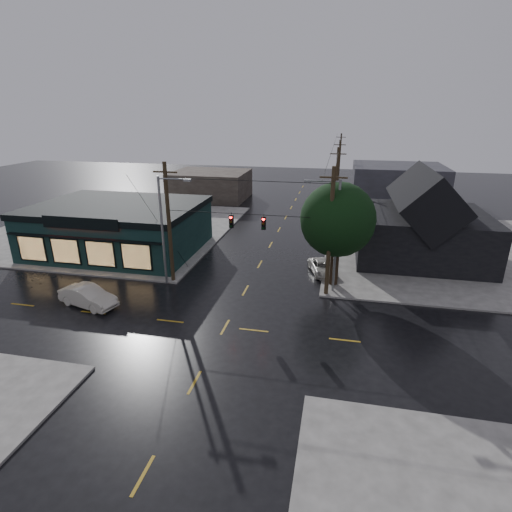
% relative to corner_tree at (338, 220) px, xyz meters
% --- Properties ---
extents(ground_plane, '(160.00, 160.00, 0.00)m').
position_rel_corner_tree_xyz_m(ground_plane, '(-7.00, -8.54, -5.68)').
color(ground_plane, black).
extents(sidewalk_nw, '(28.00, 28.00, 0.15)m').
position_rel_corner_tree_xyz_m(sidewalk_nw, '(-27.00, 11.46, -5.61)').
color(sidewalk_nw, '#5F5D59').
rests_on(sidewalk_nw, ground).
extents(sidewalk_ne, '(28.00, 28.00, 0.15)m').
position_rel_corner_tree_xyz_m(sidewalk_ne, '(13.00, 11.46, -5.61)').
color(sidewalk_ne, '#5F5D59').
rests_on(sidewalk_ne, ground).
extents(pizza_shop, '(16.30, 12.34, 4.90)m').
position_rel_corner_tree_xyz_m(pizza_shop, '(-22.00, 4.40, -3.13)').
color(pizza_shop, black).
rests_on(pizza_shop, ground).
extents(ne_building, '(12.60, 11.60, 8.75)m').
position_rel_corner_tree_xyz_m(ne_building, '(8.00, 8.46, -1.21)').
color(ne_building, black).
rests_on(ne_building, ground).
extents(corner_tree, '(6.00, 6.00, 8.56)m').
position_rel_corner_tree_xyz_m(corner_tree, '(0.00, 0.00, 0.00)').
color(corner_tree, black).
rests_on(corner_tree, ground).
extents(utility_pole_nw, '(2.00, 0.32, 10.15)m').
position_rel_corner_tree_xyz_m(utility_pole_nw, '(-13.50, -2.04, -5.68)').
color(utility_pole_nw, black).
rests_on(utility_pole_nw, ground).
extents(utility_pole_ne, '(2.00, 0.32, 10.15)m').
position_rel_corner_tree_xyz_m(utility_pole_ne, '(-0.50, -2.04, -5.68)').
color(utility_pole_ne, black).
rests_on(utility_pole_ne, ground).
extents(utility_pole_far_a, '(2.00, 0.32, 9.65)m').
position_rel_corner_tree_xyz_m(utility_pole_far_a, '(-0.50, 19.46, -5.68)').
color(utility_pole_far_a, black).
rests_on(utility_pole_far_a, ground).
extents(utility_pole_far_b, '(2.00, 0.32, 9.15)m').
position_rel_corner_tree_xyz_m(utility_pole_far_b, '(-0.50, 39.46, -5.68)').
color(utility_pole_far_b, black).
rests_on(utility_pole_far_b, ground).
extents(utility_pole_far_c, '(2.00, 0.32, 9.15)m').
position_rel_corner_tree_xyz_m(utility_pole_far_c, '(-0.50, 59.46, -5.68)').
color(utility_pole_far_c, black).
rests_on(utility_pole_far_c, ground).
extents(span_signal_assembly, '(13.00, 0.48, 1.23)m').
position_rel_corner_tree_xyz_m(span_signal_assembly, '(-6.90, -2.04, 0.01)').
color(span_signal_assembly, black).
rests_on(span_signal_assembly, ground).
extents(streetlight_nw, '(5.40, 0.30, 9.15)m').
position_rel_corner_tree_xyz_m(streetlight_nw, '(-13.80, -2.74, -5.68)').
color(streetlight_nw, gray).
rests_on(streetlight_nw, ground).
extents(streetlight_ne, '(5.40, 0.30, 9.15)m').
position_rel_corner_tree_xyz_m(streetlight_ne, '(0.00, -1.34, -5.68)').
color(streetlight_ne, gray).
rests_on(streetlight_ne, ground).
extents(bg_building_west, '(12.00, 10.00, 4.40)m').
position_rel_corner_tree_xyz_m(bg_building_west, '(-21.00, 31.46, -3.48)').
color(bg_building_west, '#302723').
rests_on(bg_building_west, ground).
extents(bg_building_east, '(14.00, 12.00, 5.60)m').
position_rel_corner_tree_xyz_m(bg_building_east, '(9.00, 36.46, -2.88)').
color(bg_building_east, '#2C2B31').
rests_on(bg_building_east, ground).
extents(sedan_cream, '(4.99, 2.84, 1.56)m').
position_rel_corner_tree_xyz_m(sedan_cream, '(-17.92, -7.62, -4.91)').
color(sedan_cream, beige).
rests_on(sedan_cream, ground).
extents(suv_silver, '(3.20, 4.67, 1.19)m').
position_rel_corner_tree_xyz_m(suv_silver, '(-1.00, 2.40, -5.09)').
color(suv_silver, '#B9B5AB').
rests_on(suv_silver, ground).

